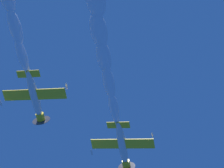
% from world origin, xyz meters
% --- Properties ---
extents(airplane_lead, '(8.95, 9.86, 3.38)m').
position_xyz_m(airplane_lead, '(-2.48, -1.26, 58.28)').
color(airplane_lead, silver).
extents(airplane_left_wingman, '(8.95, 9.84, 3.42)m').
position_xyz_m(airplane_left_wingman, '(9.47, -10.92, 58.70)').
color(airplane_left_wingman, silver).
extents(smoke_trail_lead, '(26.59, 6.08, 3.86)m').
position_xyz_m(smoke_trail_lead, '(17.88, 1.60, 59.43)').
color(smoke_trail_lead, white).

